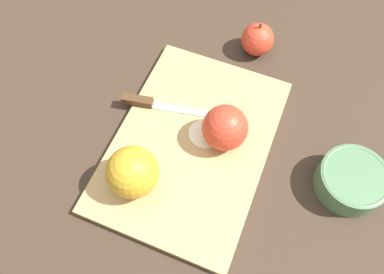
{
  "coord_description": "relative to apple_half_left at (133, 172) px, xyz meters",
  "views": [
    {
      "loc": [
        -0.29,
        -0.14,
        0.64
      ],
      "look_at": [
        0.0,
        0.0,
        0.04
      ],
      "focal_mm": 35.0,
      "sensor_mm": 36.0,
      "label": 1
    }
  ],
  "objects": [
    {
      "name": "ground_plane",
      "position": [
        0.11,
        -0.05,
        -0.06
      ],
      "size": [
        4.0,
        4.0,
        0.0
      ],
      "primitive_type": "plane",
      "color": "#38281E"
    },
    {
      "name": "cutting_board",
      "position": [
        0.11,
        -0.05,
        -0.05
      ],
      "size": [
        0.42,
        0.3,
        0.02
      ],
      "color": "tan",
      "rests_on": "ground_plane"
    },
    {
      "name": "apple_half_left",
      "position": [
        0.0,
        0.0,
        0.0
      ],
      "size": [
        0.09,
        0.09,
        0.09
      ],
      "rotation": [
        0.0,
        0.0,
        0.32
      ],
      "color": "gold",
      "rests_on": "cutting_board"
    },
    {
      "name": "apple_half_right",
      "position": [
        0.15,
        -0.1,
        -0.0
      ],
      "size": [
        0.08,
        0.08,
        0.08
      ],
      "rotation": [
        0.0,
        0.0,
        1.0
      ],
      "color": "red",
      "rests_on": "cutting_board"
    },
    {
      "name": "knife",
      "position": [
        0.15,
        0.06,
        -0.04
      ],
      "size": [
        0.06,
        0.17,
        0.02
      ],
      "rotation": [
        0.0,
        0.0,
        -1.32
      ],
      "color": "silver",
      "rests_on": "cutting_board"
    },
    {
      "name": "apple_slice",
      "position": [
        0.14,
        -0.07,
        -0.04
      ],
      "size": [
        0.06,
        0.06,
        0.01
      ],
      "color": "beige",
      "rests_on": "cutting_board"
    },
    {
      "name": "apple_whole",
      "position": [
        0.39,
        -0.08,
        -0.03
      ],
      "size": [
        0.07,
        0.07,
        0.08
      ],
      "color": "red",
      "rests_on": "ground_plane"
    },
    {
      "name": "bowl",
      "position": [
        0.16,
        -0.34,
        -0.03
      ],
      "size": [
        0.12,
        0.12,
        0.05
      ],
      "color": "#4C704C",
      "rests_on": "ground_plane"
    }
  ]
}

